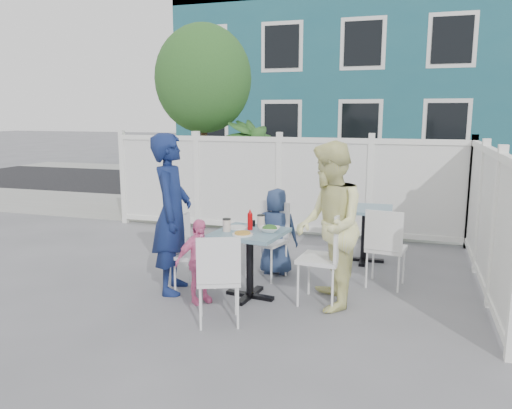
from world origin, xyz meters
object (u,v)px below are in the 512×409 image
(chair_left, at_px, (189,248))
(woman, at_px, (329,226))
(spare_table, at_px, (365,220))
(chair_right, at_px, (329,251))
(utility_cabinet, at_px, (176,180))
(chair_near, at_px, (219,273))
(toddler, at_px, (199,261))
(chair_back, at_px, (270,234))
(man, at_px, (172,214))
(boy, at_px, (276,231))
(main_table, at_px, (250,246))

(chair_left, bearing_deg, woman, 96.27)
(spare_table, bearing_deg, woman, -96.93)
(chair_left, relative_size, chair_right, 0.88)
(utility_cabinet, distance_m, spare_table, 4.98)
(chair_near, bearing_deg, utility_cabinet, 97.38)
(chair_right, relative_size, toddler, 1.10)
(chair_left, distance_m, toddler, 0.37)
(chair_back, bearing_deg, chair_right, 155.98)
(man, distance_m, boy, 1.38)
(chair_near, xyz_separation_m, boy, (0.10, 1.68, 0.02))
(boy, bearing_deg, toddler, 60.47)
(utility_cabinet, xyz_separation_m, woman, (3.94, -4.48, 0.26))
(chair_right, distance_m, chair_near, 1.23)
(chair_back, bearing_deg, chair_near, 104.73)
(chair_left, xyz_separation_m, woman, (1.56, 0.02, 0.35))
(main_table, relative_size, chair_back, 0.86)
(chair_back, bearing_deg, chair_left, 64.59)
(man, relative_size, woman, 1.04)
(utility_cabinet, height_order, chair_left, utility_cabinet)
(chair_back, xyz_separation_m, chair_near, (-0.05, -1.57, -0.02))
(chair_back, relative_size, woman, 0.53)
(chair_near, bearing_deg, man, 115.96)
(chair_left, distance_m, chair_near, 1.02)
(chair_left, xyz_separation_m, chair_near, (0.67, -0.78, 0.01))
(chair_near, distance_m, woman, 1.24)
(utility_cabinet, distance_m, chair_near, 6.09)
(chair_left, relative_size, man, 0.49)
(chair_back, relative_size, man, 0.52)
(spare_table, xyz_separation_m, toddler, (-1.52, -2.03, -0.12))
(utility_cabinet, distance_m, toddler, 5.45)
(boy, bearing_deg, man, 39.39)
(utility_cabinet, bearing_deg, spare_table, -35.25)
(man, relative_size, boy, 1.65)
(spare_table, bearing_deg, boy, -139.33)
(main_table, xyz_separation_m, boy, (0.06, 0.89, -0.04))
(chair_back, relative_size, toddler, 1.01)
(chair_near, bearing_deg, toddler, 107.45)
(main_table, relative_size, toddler, 0.87)
(utility_cabinet, relative_size, toddler, 1.32)
(chair_near, bearing_deg, spare_table, 43.81)
(spare_table, height_order, chair_right, chair_right)
(chair_back, bearing_deg, man, 59.67)
(man, bearing_deg, main_table, -100.48)
(toddler, bearing_deg, woman, -37.21)
(main_table, relative_size, chair_left, 0.91)
(utility_cabinet, height_order, main_table, utility_cabinet)
(chair_right, bearing_deg, woman, -174.07)
(spare_table, bearing_deg, toddler, -126.86)
(chair_left, relative_size, chair_back, 0.95)
(spare_table, relative_size, chair_right, 0.75)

